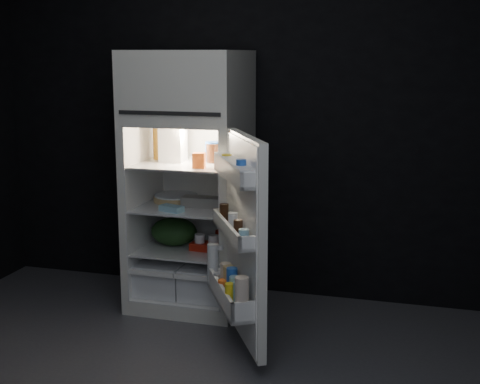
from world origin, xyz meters
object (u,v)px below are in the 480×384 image
(milk_jug, at_px, (173,144))
(yogurt_tray, at_px, (208,247))
(refrigerator, at_px, (191,171))
(fridge_door, at_px, (240,243))
(egg_carton, at_px, (204,202))

(milk_jug, bearing_deg, yogurt_tray, -15.27)
(refrigerator, relative_size, fridge_door, 1.46)
(fridge_door, bearing_deg, egg_carton, 124.71)
(refrigerator, bearing_deg, milk_jug, -163.19)
(yogurt_tray, bearing_deg, milk_jug, 172.43)
(egg_carton, bearing_deg, fridge_door, -56.76)
(fridge_door, xyz_separation_m, yogurt_tray, (-0.41, 0.62, -0.23))
(fridge_door, height_order, yogurt_tray, fridge_door)
(refrigerator, height_order, yogurt_tray, refrigerator)
(fridge_door, relative_size, egg_carton, 4.02)
(refrigerator, distance_m, fridge_door, 0.94)
(refrigerator, bearing_deg, yogurt_tray, -30.71)
(egg_carton, xyz_separation_m, yogurt_tray, (0.03, -0.02, -0.31))
(refrigerator, distance_m, egg_carton, 0.24)
(refrigerator, distance_m, yogurt_tray, 0.54)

